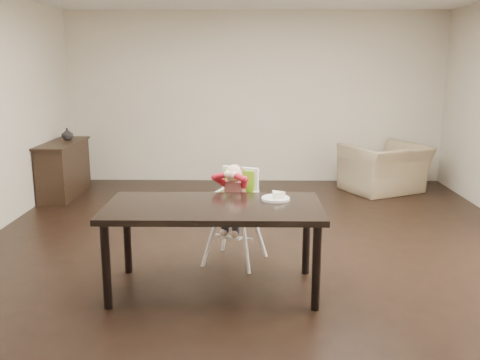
{
  "coord_description": "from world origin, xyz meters",
  "views": [
    {
      "loc": [
        -0.11,
        -5.12,
        1.91
      ],
      "look_at": [
        -0.18,
        -0.26,
        0.84
      ],
      "focal_mm": 40.0,
      "sensor_mm": 36.0,
      "label": 1
    }
  ],
  "objects_px": {
    "high_chair": "(236,193)",
    "sideboard": "(64,169)",
    "armchair": "(385,160)",
    "dining_table": "(214,214)"
  },
  "relations": [
    {
      "from": "armchair",
      "to": "sideboard",
      "type": "xyz_separation_m",
      "value": [
        -4.71,
        -0.33,
        -0.08
      ]
    },
    {
      "from": "dining_table",
      "to": "armchair",
      "type": "distance_m",
      "value": 4.28
    },
    {
      "from": "high_chair",
      "to": "sideboard",
      "type": "distance_m",
      "value": 3.64
    },
    {
      "from": "armchair",
      "to": "dining_table",
      "type": "bearing_deg",
      "value": 30.57
    },
    {
      "from": "high_chair",
      "to": "sideboard",
      "type": "bearing_deg",
      "value": 155.62
    },
    {
      "from": "armchair",
      "to": "sideboard",
      "type": "height_order",
      "value": "armchair"
    },
    {
      "from": "high_chair",
      "to": "armchair",
      "type": "relative_size",
      "value": 0.89
    },
    {
      "from": "dining_table",
      "to": "armchair",
      "type": "relative_size",
      "value": 1.65
    },
    {
      "from": "dining_table",
      "to": "armchair",
      "type": "bearing_deg",
      "value": 57.07
    },
    {
      "from": "high_chair",
      "to": "sideboard",
      "type": "height_order",
      "value": "high_chair"
    }
  ]
}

